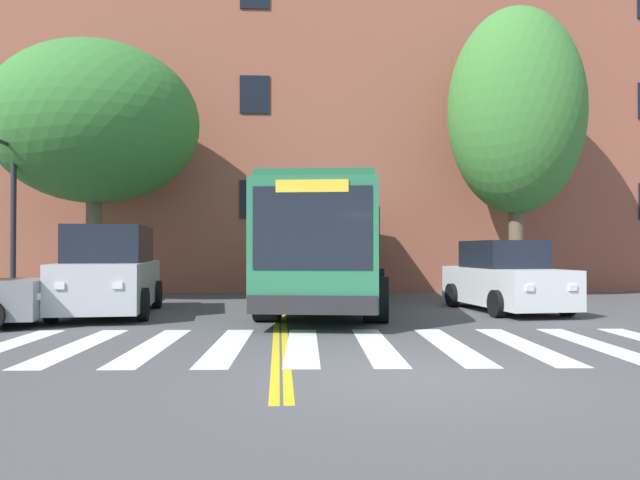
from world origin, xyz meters
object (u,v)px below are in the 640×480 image
at_px(car_white_far_lane, 505,279).
at_px(street_tree_curbside_large, 516,111).
at_px(car_red_behind_bus, 346,268).
at_px(street_tree_curbside_small, 95,123).
at_px(car_silver_near_lane, 110,272).
at_px(city_bus, 332,245).

xyz_separation_m(car_white_far_lane, street_tree_curbside_large, (2.06, 4.46, 5.45)).
relative_size(car_red_behind_bus, street_tree_curbside_small, 0.60).
bearing_deg(street_tree_curbside_small, car_red_behind_bus, 31.50).
xyz_separation_m(car_silver_near_lane, street_tree_curbside_small, (-1.63, 4.23, 4.57)).
distance_m(city_bus, car_red_behind_bus, 8.25).
height_order(car_white_far_lane, car_red_behind_bus, car_red_behind_bus).
height_order(car_silver_near_lane, car_red_behind_bus, car_silver_near_lane).
relative_size(car_white_far_lane, street_tree_curbside_large, 0.48).
bearing_deg(car_white_far_lane, street_tree_curbside_large, 65.27).
distance_m(car_silver_near_lane, street_tree_curbside_small, 6.43).
xyz_separation_m(city_bus, car_silver_near_lane, (-5.66, -1.37, -0.71)).
xyz_separation_m(car_white_far_lane, car_red_behind_bus, (-3.22, 9.27, 0.03)).
bearing_deg(street_tree_curbside_large, car_red_behind_bus, 137.66).
bearing_deg(street_tree_curbside_small, car_silver_near_lane, -68.87).
bearing_deg(car_white_far_lane, car_red_behind_bus, 109.14).
bearing_deg(city_bus, street_tree_curbside_small, 158.62).
height_order(city_bus, car_red_behind_bus, city_bus).
bearing_deg(car_silver_near_lane, street_tree_curbside_small, 111.13).
bearing_deg(car_red_behind_bus, car_white_far_lane, -70.86).
xyz_separation_m(street_tree_curbside_large, street_tree_curbside_small, (-13.83, -0.44, -0.68)).
xyz_separation_m(car_red_behind_bus, street_tree_curbside_small, (-8.56, -5.25, 4.74)).
height_order(city_bus, street_tree_curbside_large, street_tree_curbside_large).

